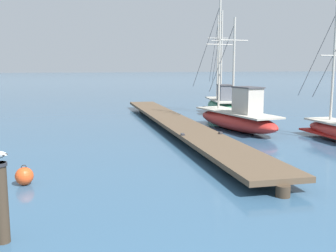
% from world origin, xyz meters
% --- Properties ---
extents(floating_dock, '(3.78, 22.18, 0.53)m').
position_xyz_m(floating_dock, '(4.88, 17.14, 0.36)').
color(floating_dock, brown).
rests_on(floating_dock, ground).
extents(fishing_boat_1, '(2.69, 6.98, 6.73)m').
position_xyz_m(fishing_boat_1, '(9.71, 21.85, 0.66)').
color(fishing_boat_1, '#337556').
rests_on(fishing_boat_1, ground).
extents(fishing_boat_2, '(2.33, 8.00, 6.72)m').
position_xyz_m(fishing_boat_2, '(7.70, 15.89, 0.66)').
color(fishing_boat_2, '#AD2823').
rests_on(fishing_boat_2, ground).
extents(mooring_piling, '(0.30, 0.30, 1.50)m').
position_xyz_m(mooring_piling, '(-2.47, 5.60, 0.78)').
color(mooring_piling, '#3D3023').
rests_on(mooring_piling, ground).
extents(mooring_buoy, '(0.49, 0.49, 0.56)m').
position_xyz_m(mooring_buoy, '(-2.19, 9.27, 0.25)').
color(mooring_buoy, '#E04C1E').
rests_on(mooring_buoy, ground).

